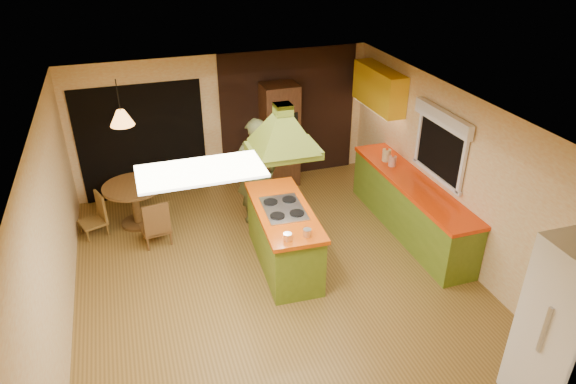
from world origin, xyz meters
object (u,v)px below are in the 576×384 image
object	(u,v)px
kitchen_island	(284,236)
refrigerator	(576,332)
dining_table	(135,197)
wall_oven	(280,135)
canister_large	(387,155)
man	(256,172)

from	to	relation	value
kitchen_island	refrigerator	xyz separation A→B (m)	(1.98, -3.28, 0.52)
refrigerator	dining_table	distance (m)	6.50
wall_oven	canister_large	bearing A→B (deg)	-47.14
wall_oven	canister_large	xyz separation A→B (m)	(1.43, -1.53, 0.04)
kitchen_island	canister_large	world-z (taller)	canister_large
kitchen_island	dining_table	distance (m)	2.71
refrigerator	wall_oven	xyz separation A→B (m)	(-1.23, 5.85, -0.03)
kitchen_island	wall_oven	bearing A→B (deg)	76.75
refrigerator	wall_oven	distance (m)	5.98
refrigerator	wall_oven	world-z (taller)	refrigerator
man	dining_table	distance (m)	2.06
kitchen_island	man	size ratio (longest dim) A/B	1.04
man	canister_large	bearing A→B (deg)	178.56
man	dining_table	bearing A→B (deg)	-10.20
kitchen_island	dining_table	xyz separation A→B (m)	(-2.00, 1.83, 0.04)
kitchen_island	canister_large	xyz separation A→B (m)	(2.18, 1.04, 0.54)
dining_table	refrigerator	bearing A→B (deg)	-52.09
wall_oven	man	bearing A→B (deg)	-122.28
man	refrigerator	size ratio (longest dim) A/B	0.92
kitchen_island	man	world-z (taller)	man
canister_large	refrigerator	bearing A→B (deg)	-92.55
man	refrigerator	xyz separation A→B (m)	(2.03, -4.58, 0.08)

